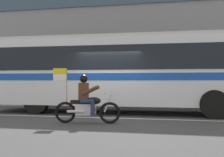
% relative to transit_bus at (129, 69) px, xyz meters
% --- Properties ---
extents(ground_plane, '(60.00, 60.00, 0.00)m').
position_rel_transit_bus_xyz_m(ground_plane, '(-0.63, -1.19, -1.88)').
color(ground_plane, '#3D3D3F').
extents(sidewalk_curb, '(28.00, 3.80, 0.15)m').
position_rel_transit_bus_xyz_m(sidewalk_curb, '(-0.63, 3.91, -1.81)').
color(sidewalk_curb, '#A39E93').
rests_on(sidewalk_curb, ground_plane).
extents(lane_center_stripe, '(26.60, 0.14, 0.01)m').
position_rel_transit_bus_xyz_m(lane_center_stripe, '(-0.63, -1.79, -1.88)').
color(lane_center_stripe, silver).
rests_on(lane_center_stripe, ground_plane).
extents(office_building_facade, '(28.00, 0.89, 9.85)m').
position_rel_transit_bus_xyz_m(office_building_facade, '(-0.63, 6.19, 3.05)').
color(office_building_facade, gray).
rests_on(office_building_facade, ground_plane).
extents(transit_bus, '(11.98, 2.79, 3.22)m').
position_rel_transit_bus_xyz_m(transit_bus, '(0.00, 0.00, 0.00)').
color(transit_bus, silver).
rests_on(transit_bus, ground_plane).
extents(motorcycle_with_rider, '(2.18, 0.67, 1.78)m').
position_rel_transit_bus_xyz_m(motorcycle_with_rider, '(-0.89, -3.24, -1.22)').
color(motorcycle_with_rider, black).
rests_on(motorcycle_with_rider, ground_plane).
extents(fire_hydrant, '(0.22, 0.30, 0.75)m').
position_rel_transit_bus_xyz_m(fire_hydrant, '(0.27, 2.82, -1.37)').
color(fire_hydrant, red).
rests_on(fire_hydrant, sidewalk_curb).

